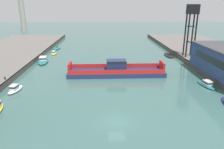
{
  "coord_description": "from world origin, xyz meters",
  "views": [
    {
      "loc": [
        -1.82,
        -28.41,
        16.74
      ],
      "look_at": [
        0.0,
        16.94,
        2.0
      ],
      "focal_mm": 34.45,
      "sensor_mm": 36.0,
      "label": 1
    }
  ],
  "objects": [
    {
      "name": "moored_boat_mid_right",
      "position": [
        -19.54,
        47.53,
        0.45
      ],
      "size": [
        2.03,
        5.2,
        1.23
      ],
      "color": "yellow",
      "rests_on": "ground"
    },
    {
      "name": "smokestack_distant_a",
      "position": [
        -53.62,
        116.75,
        17.92
      ],
      "size": [
        3.62,
        3.62,
        33.78
      ],
      "color": "#9E998E",
      "rests_on": "ground"
    },
    {
      "name": "bollard_right_far",
      "position": [
        23.29,
        17.5,
        1.67
      ],
      "size": [
        0.32,
        0.32,
        0.71
      ],
      "color": "black",
      "rests_on": "quay_right"
    },
    {
      "name": "moored_boat_upstream_b",
      "position": [
        -19.93,
        12.95,
        0.52
      ],
      "size": [
        2.38,
        5.15,
        1.41
      ],
      "color": "white",
      "rests_on": "ground"
    },
    {
      "name": "crane_tower",
      "position": [
        24.93,
        37.24,
        13.31
      ],
      "size": [
        3.03,
        3.03,
        15.68
      ],
      "color": "black",
      "rests_on": "quay_right"
    },
    {
      "name": "moored_boat_near_left",
      "position": [
        20.68,
        43.11,
        0.24
      ],
      "size": [
        2.96,
        7.89,
        0.97
      ],
      "color": "black",
      "rests_on": "ground"
    },
    {
      "name": "moored_boat_far_right",
      "position": [
        -20.35,
        36.22,
        0.61
      ],
      "size": [
        4.05,
        8.4,
        1.64
      ],
      "color": "#237075",
      "rests_on": "ground"
    },
    {
      "name": "moored_boat_upstream_a",
      "position": [
        -20.58,
        57.61,
        0.26
      ],
      "size": [
        2.7,
        7.35,
        0.99
      ],
      "color": "#237075",
      "rests_on": "ground"
    },
    {
      "name": "bollard_left_far",
      "position": [
        -23.29,
        16.54,
        1.67
      ],
      "size": [
        0.32,
        0.32,
        0.71
      ],
      "color": "black",
      "rests_on": "quay_left"
    },
    {
      "name": "chain_ferry",
      "position": [
        1.29,
        22.58,
        1.15
      ],
      "size": [
        23.89,
        5.65,
        3.88
      ],
      "color": "navy",
      "rests_on": "ground"
    },
    {
      "name": "moored_boat_mid_left",
      "position": [
        20.35,
        14.11,
        0.49
      ],
      "size": [
        2.81,
        5.95,
        1.32
      ],
      "color": "#237075",
      "rests_on": "ground"
    },
    {
      "name": "ground_plane",
      "position": [
        0.0,
        0.0,
        0.0
      ],
      "size": [
        400.0,
        400.0,
        0.0
      ],
      "primitive_type": "plane",
      "color": "#3D6660"
    }
  ]
}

